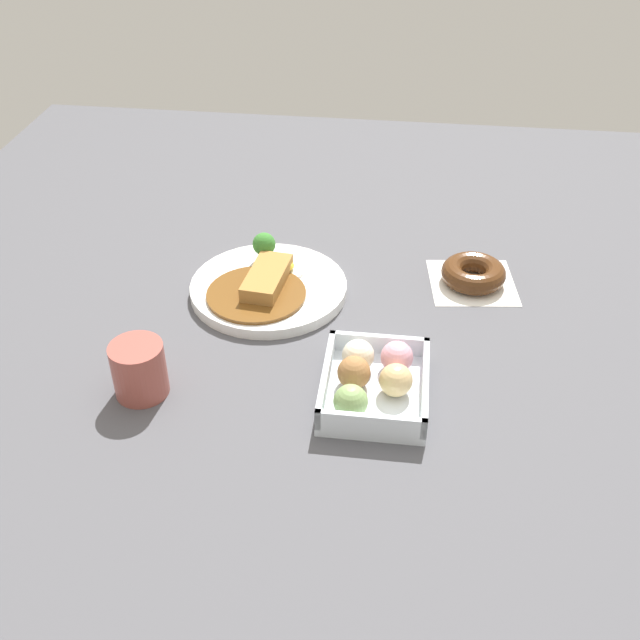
% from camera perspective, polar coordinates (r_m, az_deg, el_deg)
% --- Properties ---
extents(ground_plane, '(1.60, 1.60, 0.00)m').
position_cam_1_polar(ground_plane, '(1.20, 0.61, 0.73)').
color(ground_plane, '#4C4C51').
extents(curry_plate, '(0.25, 0.25, 0.07)m').
position_cam_1_polar(curry_plate, '(1.24, -3.95, 2.61)').
color(curry_plate, white).
rests_on(curry_plate, ground_plane).
extents(donut_box, '(0.17, 0.14, 0.06)m').
position_cam_1_polar(donut_box, '(1.04, 3.99, -4.56)').
color(donut_box, silver).
rests_on(donut_box, ground_plane).
extents(chocolate_ring_donut, '(0.15, 0.15, 0.04)m').
position_cam_1_polar(chocolate_ring_donut, '(1.29, 11.42, 3.41)').
color(chocolate_ring_donut, white).
rests_on(chocolate_ring_donut, ground_plane).
extents(coffee_mug, '(0.07, 0.07, 0.08)m').
position_cam_1_polar(coffee_mug, '(1.06, -13.40, -3.64)').
color(coffee_mug, '#9E4C42').
rests_on(coffee_mug, ground_plane).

